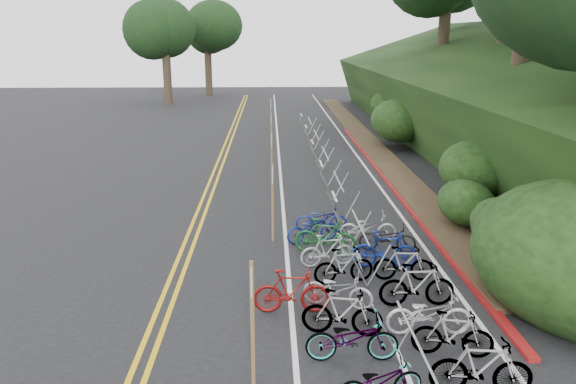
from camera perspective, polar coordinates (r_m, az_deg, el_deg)
ground at (r=13.12m, az=-4.08°, el=-12.70°), size 120.00×120.00×0.00m
road_markings at (r=22.52m, az=-1.54°, el=-0.41°), size 7.47×80.00×0.01m
red_curb at (r=24.88m, az=10.18°, el=1.01°), size 0.25×28.00×0.10m
embankment at (r=33.21m, az=20.35°, el=8.34°), size 14.30×48.14×9.11m
bike_rack_front at (r=10.51m, az=12.92°, el=-15.86°), size 1.09×3.13×1.06m
bike_racks_rest at (r=25.25m, az=3.80°, el=3.31°), size 1.14×23.00×1.17m
signpost_near at (r=10.27m, az=-3.64°, el=-12.40°), size 0.08×0.40×2.44m
signposts_rest at (r=25.99m, az=-1.69°, el=4.99°), size 0.08×18.40×2.50m
bike_front at (r=13.11m, az=0.36°, el=-10.05°), size 0.55×1.80×1.08m
bike_valet at (r=14.28m, az=8.34°, el=-8.22°), size 3.35×10.63×1.09m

